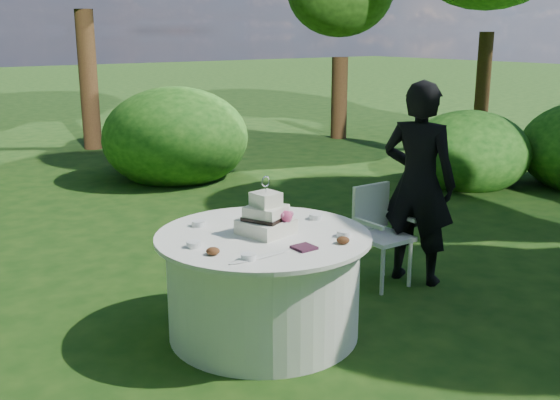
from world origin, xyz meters
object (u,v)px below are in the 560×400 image
object	(u,v)px
cake	(266,218)
chair	(379,227)
guest	(419,183)
napkins	(304,248)
table	(264,284)

from	to	relation	value
cake	chair	xyz separation A→B (m)	(1.36, 0.23, -0.37)
guest	cake	bearing A→B (deg)	69.40
napkins	table	xyz separation A→B (m)	(-0.03, 0.43, -0.39)
guest	table	xyz separation A→B (m)	(-1.71, -0.08, -0.51)
guest	cake	xyz separation A→B (m)	(-1.68, -0.08, -0.01)
napkins	guest	distance (m)	1.76
table	cake	size ratio (longest dim) A/B	3.63
table	cake	xyz separation A→B (m)	(0.03, -0.00, 0.50)
napkins	chair	xyz separation A→B (m)	(1.36, 0.66, -0.26)
napkins	table	world-z (taller)	napkins
napkins	chair	size ratio (longest dim) A/B	0.16
table	cake	distance (m)	0.50
chair	guest	bearing A→B (deg)	-25.63
napkins	chair	distance (m)	1.54
cake	table	bearing A→B (deg)	176.72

